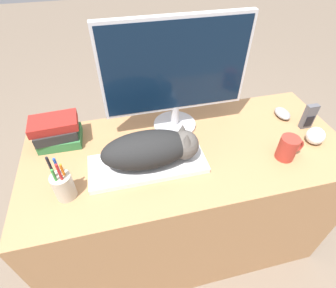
% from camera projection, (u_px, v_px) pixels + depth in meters
% --- Properties ---
extents(ground_plane, '(12.00, 12.00, 0.00)m').
position_uv_depth(ground_plane, '(197.00, 286.00, 1.42)').
color(ground_plane, '#6B5B4C').
extents(desk, '(1.39, 0.61, 0.75)m').
position_uv_depth(desk, '(185.00, 200.00, 1.38)').
color(desk, '#9E7047').
rests_on(desk, ground_plane).
extents(keyboard, '(0.46, 0.18, 0.02)m').
position_uv_depth(keyboard, '(148.00, 164.00, 1.04)').
color(keyboard, silver).
rests_on(keyboard, desk).
extents(cat, '(0.38, 0.16, 0.14)m').
position_uv_depth(cat, '(154.00, 149.00, 0.99)').
color(cat, black).
rests_on(cat, keyboard).
extents(monitor, '(0.60, 0.20, 0.49)m').
position_uv_depth(monitor, '(176.00, 72.00, 1.05)').
color(monitor, '#B7B7BC').
rests_on(monitor, desk).
extents(computer_mouse, '(0.06, 0.10, 0.04)m').
position_uv_depth(computer_mouse, '(282.00, 113.00, 1.28)').
color(computer_mouse, gray).
rests_on(computer_mouse, desk).
extents(coffee_mug, '(0.11, 0.07, 0.10)m').
position_uv_depth(coffee_mug, '(288.00, 148.00, 1.05)').
color(coffee_mug, '#9E2D23').
rests_on(coffee_mug, desk).
extents(pen_cup, '(0.07, 0.07, 0.19)m').
position_uv_depth(pen_cup, '(63.00, 185.00, 0.91)').
color(pen_cup, '#B2A893').
rests_on(pen_cup, desk).
extents(baseball, '(0.08, 0.08, 0.08)m').
position_uv_depth(baseball, '(315.00, 136.00, 1.13)').
color(baseball, silver).
rests_on(baseball, desk).
extents(phone, '(0.05, 0.03, 0.12)m').
position_uv_depth(phone, '(309.00, 117.00, 1.19)').
color(phone, '#4C4C51').
rests_on(phone, desk).
extents(book_stack, '(0.20, 0.15, 0.12)m').
position_uv_depth(book_stack, '(57.00, 131.00, 1.11)').
color(book_stack, '#2D6B38').
rests_on(book_stack, desk).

